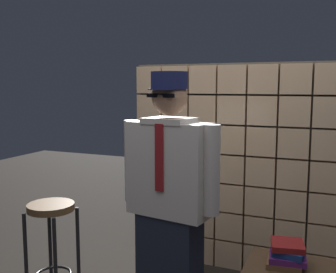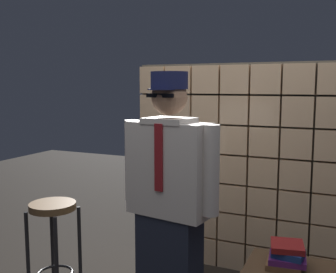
# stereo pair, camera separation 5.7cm
# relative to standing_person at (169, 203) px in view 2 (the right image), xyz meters

# --- Properties ---
(glass_block_wall) EXTENTS (1.85, 0.10, 1.85)m
(glass_block_wall) POSITION_rel_standing_person_xyz_m (0.11, 1.15, 0.01)
(glass_block_wall) COLOR #E0B78C
(glass_block_wall) RESTS_ON ground
(standing_person) EXTENTS (0.69, 0.33, 1.72)m
(standing_person) POSITION_rel_standing_person_xyz_m (0.00, 0.00, 0.00)
(standing_person) COLOR #1E2333
(standing_person) RESTS_ON ground
(bar_stool) EXTENTS (0.34, 0.34, 0.78)m
(bar_stool) POSITION_rel_standing_person_xyz_m (-0.95, 0.01, -0.32)
(bar_stool) COLOR brown
(bar_stool) RESTS_ON ground
(book_stack) EXTENTS (0.24, 0.23, 0.14)m
(book_stack) POSITION_rel_standing_person_xyz_m (0.72, 0.08, -0.25)
(book_stack) COLOR brown
(book_stack) RESTS_ON side_table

